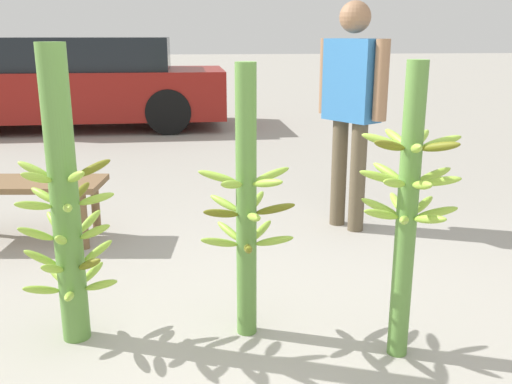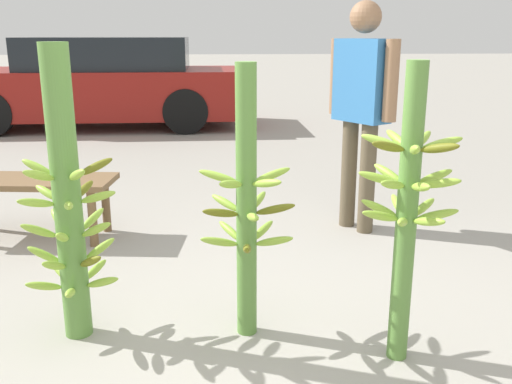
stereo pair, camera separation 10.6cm
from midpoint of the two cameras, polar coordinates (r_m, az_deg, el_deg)
The scene contains 7 objects.
ground_plane at distance 2.62m, azimuth -1.22°, elevation -17.32°, with size 80.00×80.00×0.00m, color #9E998E.
banana_stalk_left at distance 2.75m, azimuth -19.60°, elevation -1.34°, with size 0.45×0.45×1.39m.
banana_stalk_center at distance 2.65m, azimuth -2.13°, elevation -1.44°, with size 0.46×0.46×1.30m.
banana_stalk_right at distance 2.51m, azimuth 13.75°, elevation -1.21°, with size 0.43×0.43×1.32m.
vendor_person at distance 4.19m, azimuth 8.82°, elevation 9.36°, with size 0.41×0.57×1.64m.
market_bench at distance 4.30m, azimuth -23.05°, elevation 0.12°, with size 1.16×0.56×0.44m.
parked_car at distance 9.34m, azimuth -17.42°, elevation 10.25°, with size 4.46×1.81×1.37m.
Camera 1 is at (-0.26, -2.18, 1.42)m, focal length 40.00 mm.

